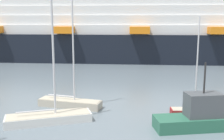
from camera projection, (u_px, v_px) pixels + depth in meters
The scene contains 5 objects.
sailboat_0 at pixel (70, 101), 26.67m from camera, with size 6.33×2.81×11.47m.
sailboat_1 at pixel (49, 116), 22.62m from camera, with size 7.10×4.05×11.07m.
sailboat_4 at pixel (199, 111), 24.27m from camera, with size 4.96×1.27×8.55m.
fishing_boat_0 at pixel (200, 116), 21.26m from camera, with size 6.98×3.25×5.16m.
cruise_ship at pixel (72, 32), 59.48m from camera, with size 101.82×18.57×17.95m.
Camera 1 is at (1.53, -14.20, 8.24)m, focal length 44.44 mm.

